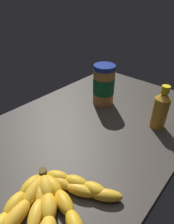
% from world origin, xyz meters
% --- Properties ---
extents(ground_plane, '(0.93, 0.61, 0.05)m').
position_xyz_m(ground_plane, '(0.00, 0.00, -0.02)').
color(ground_plane, '#38332D').
extents(banana_bunch, '(0.31, 0.21, 0.04)m').
position_xyz_m(banana_bunch, '(0.31, 0.13, 0.02)').
color(banana_bunch, gold).
rests_on(banana_bunch, ground_plane).
extents(peanut_butter_jar, '(0.09, 0.09, 0.17)m').
position_xyz_m(peanut_butter_jar, '(-0.14, -0.06, 0.08)').
color(peanut_butter_jar, '#B27238').
rests_on(peanut_butter_jar, ground_plane).
extents(honey_bottle, '(0.05, 0.05, 0.16)m').
position_xyz_m(honey_bottle, '(-0.14, 0.18, 0.07)').
color(honey_bottle, orange).
rests_on(honey_bottle, ground_plane).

